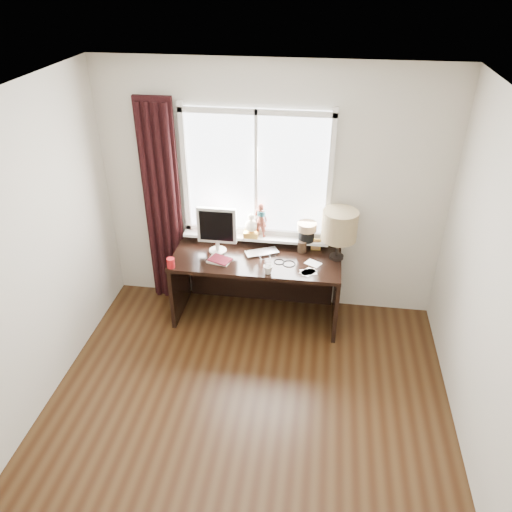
% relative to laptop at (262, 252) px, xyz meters
% --- Properties ---
extents(floor, '(3.50, 4.00, 0.00)m').
position_rel_laptop_xyz_m(floor, '(0.05, -1.72, -0.76)').
color(floor, '#3B2612').
rests_on(floor, ground).
extents(ceiling, '(3.50, 4.00, 0.00)m').
position_rel_laptop_xyz_m(ceiling, '(0.05, -1.72, 1.84)').
color(ceiling, white).
rests_on(ceiling, wall_back).
extents(wall_back, '(3.50, 0.00, 2.60)m').
position_rel_laptop_xyz_m(wall_back, '(0.05, 0.28, 0.54)').
color(wall_back, beige).
rests_on(wall_back, ground).
extents(wall_right, '(0.00, 4.00, 2.60)m').
position_rel_laptop_xyz_m(wall_right, '(1.80, -1.72, 0.54)').
color(wall_right, beige).
rests_on(wall_right, ground).
extents(laptop, '(0.39, 0.34, 0.03)m').
position_rel_laptop_xyz_m(laptop, '(0.00, 0.00, 0.00)').
color(laptop, silver).
rests_on(laptop, desk).
extents(mug, '(0.12, 0.12, 0.09)m').
position_rel_laptop_xyz_m(mug, '(0.11, -0.36, 0.03)').
color(mug, white).
rests_on(mug, desk).
extents(red_cup, '(0.08, 0.08, 0.10)m').
position_rel_laptop_xyz_m(red_cup, '(-0.85, -0.39, 0.04)').
color(red_cup, '#A31216').
rests_on(red_cup, desk).
extents(window, '(1.52, 0.22, 1.40)m').
position_rel_laptop_xyz_m(window, '(-0.08, 0.23, 0.54)').
color(window, white).
rests_on(window, ground).
extents(curtain, '(0.38, 0.09, 2.25)m').
position_rel_laptop_xyz_m(curtain, '(-1.08, 0.19, 0.35)').
color(curtain, black).
rests_on(curtain, floor).
extents(desk, '(1.70, 0.70, 0.75)m').
position_rel_laptop_xyz_m(desk, '(-0.05, 0.01, -0.26)').
color(desk, black).
rests_on(desk, floor).
extents(monitor, '(0.40, 0.18, 0.49)m').
position_rel_laptop_xyz_m(monitor, '(-0.46, -0.02, 0.26)').
color(monitor, beige).
rests_on(monitor, desk).
extents(notebook_stack, '(0.26, 0.22, 0.03)m').
position_rel_laptop_xyz_m(notebook_stack, '(-0.40, -0.21, 0.00)').
color(notebook_stack, beige).
rests_on(notebook_stack, desk).
extents(brush_holder, '(0.09, 0.09, 0.25)m').
position_rel_laptop_xyz_m(brush_holder, '(0.40, 0.10, 0.05)').
color(brush_holder, black).
rests_on(brush_holder, desk).
extents(icon_frame, '(0.10, 0.03, 0.13)m').
position_rel_laptop_xyz_m(icon_frame, '(0.54, 0.15, 0.05)').
color(icon_frame, gold).
rests_on(icon_frame, desk).
extents(table_lamp, '(0.35, 0.35, 0.52)m').
position_rel_laptop_xyz_m(table_lamp, '(0.75, 0.02, 0.35)').
color(table_lamp, black).
rests_on(table_lamp, desk).
extents(loose_papers, '(0.22, 0.34, 0.00)m').
position_rel_laptop_xyz_m(loose_papers, '(0.50, -0.23, -0.01)').
color(loose_papers, white).
rests_on(loose_papers, desk).
extents(desk_cables, '(0.34, 0.32, 0.01)m').
position_rel_laptop_xyz_m(desk_cables, '(0.21, -0.11, -0.01)').
color(desk_cables, black).
rests_on(desk_cables, desk).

